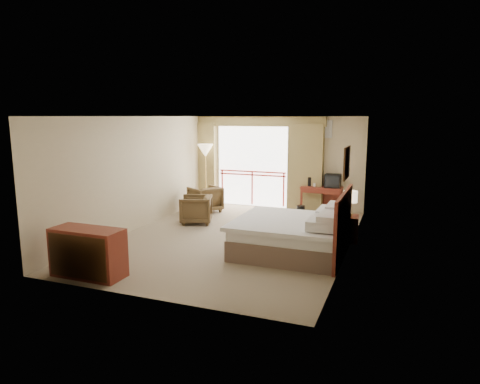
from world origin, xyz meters
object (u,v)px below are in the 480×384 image
at_px(armchair_far, 205,211).
at_px(tv, 333,181).
at_px(dresser, 88,253).
at_px(floor_lamp, 205,153).
at_px(table_lamp, 350,197).
at_px(armchair_near, 196,223).
at_px(desk, 322,192).
at_px(bed, 293,235).
at_px(side_table, 196,204).
at_px(nightstand, 349,229).
at_px(wastebasket, 301,210).

bearing_deg(armchair_far, tv, 141.21).
bearing_deg(armchair_far, dresser, 37.55).
bearing_deg(dresser, armchair_far, 91.75).
distance_m(tv, floor_lamp, 3.84).
bearing_deg(table_lamp, floor_lamp, 153.70).
xyz_separation_m(armchair_near, dresser, (-0.04, -3.98, 0.42)).
bearing_deg(desk, bed, -85.22).
bearing_deg(bed, desk, 92.10).
height_order(table_lamp, side_table, table_lamp).
height_order(desk, armchair_near, desk).
height_order(nightstand, floor_lamp, floor_lamp).
bearing_deg(table_lamp, tv, 106.93).
xyz_separation_m(armchair_far, armchair_near, (0.36, -1.29, 0.00)).
xyz_separation_m(table_lamp, armchair_far, (-4.21, 1.49, -0.97)).
xyz_separation_m(floor_lamp, dresser, (0.66, -6.03, -1.20)).
height_order(armchair_near, floor_lamp, floor_lamp).
relative_size(desk, dresser, 0.91).
bearing_deg(armchair_near, tv, 107.88).
distance_m(wastebasket, armchair_near, 2.93).
relative_size(wastebasket, floor_lamp, 0.15).
bearing_deg(table_lamp, bed, -125.57).
height_order(desk, wastebasket, desk).
distance_m(table_lamp, desk, 2.84).
bearing_deg(side_table, wastebasket, 23.35).
distance_m(nightstand, table_lamp, 0.69).
relative_size(nightstand, table_lamp, 1.06).
bearing_deg(armchair_near, armchair_far, 176.02).
relative_size(nightstand, desk, 0.49).
bearing_deg(wastebasket, side_table, -156.65).
xyz_separation_m(desk, wastebasket, (-0.46, -0.60, -0.44)).
bearing_deg(side_table, bed, -33.76).
xyz_separation_m(nightstand, table_lamp, (0.00, 0.05, 0.69)).
height_order(bed, wastebasket, bed).
bearing_deg(desk, floor_lamp, -171.47).
bearing_deg(tv, dresser, -124.07).
bearing_deg(floor_lamp, bed, -44.49).
bearing_deg(dresser, nightstand, 42.14).
relative_size(bed, wastebasket, 7.69).
distance_m(side_table, dresser, 4.65).
bearing_deg(dresser, desk, 64.52).
height_order(desk, side_table, desk).
relative_size(nightstand, side_table, 1.10).
distance_m(bed, desk, 3.91).
xyz_separation_m(desk, tv, (0.30, -0.06, 0.35)).
xyz_separation_m(table_lamp, desk, (-1.07, 2.60, -0.39)).
relative_size(tv, floor_lamp, 0.22).
distance_m(bed, armchair_far, 4.32).
relative_size(bed, nightstand, 3.80).
relative_size(nightstand, floor_lamp, 0.30).
height_order(nightstand, armchair_far, nightstand).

